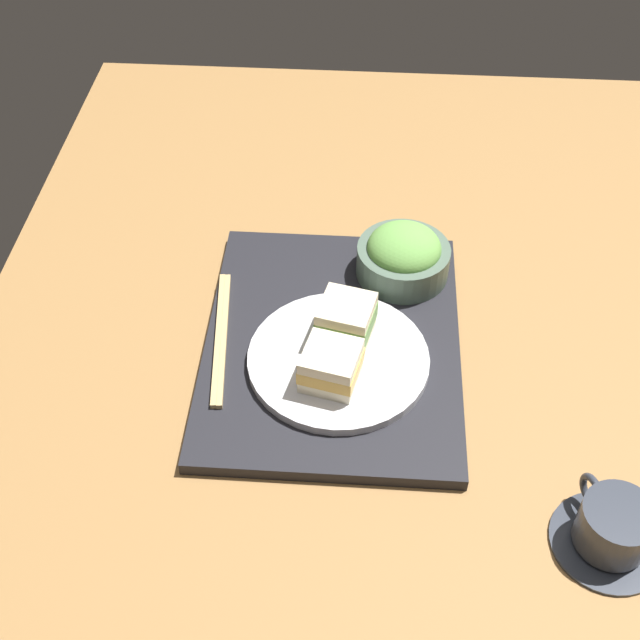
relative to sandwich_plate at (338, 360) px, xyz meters
The scene contains 8 objects.
ground_plane 5.40cm from the sandwich_plate, 142.87° to the left, with size 140.00×100.00×3.00cm, color olive.
serving_tray 4.27cm from the sandwich_plate, 166.83° to the right, with size 40.13×31.80×1.76cm, color black.
sandwich_plate is the anchor object (origin of this frame).
sandwich_near 4.94cm from the sandwich_plate, 168.92° to the left, with size 7.68×7.72×5.32cm.
sandwich_far 4.78cm from the sandwich_plate, 11.08° to the right, with size 7.63×7.77×4.82cm.
salad_bowl 18.65cm from the sandwich_plate, 155.10° to the left, with size 12.42×12.42×7.11cm.
chopsticks_pair 15.13cm from the sandwich_plate, 100.71° to the right, with size 22.34×3.59×0.70cm.
coffee_cup 36.19cm from the sandwich_plate, 53.70° to the left, with size 12.01×12.01×6.15cm.
Camera 1 is at (70.48, 0.04, 79.02)cm, focal length 47.05 mm.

